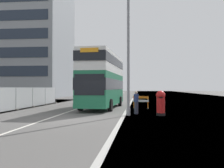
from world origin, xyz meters
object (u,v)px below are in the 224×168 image
(car_oncoming_near, at_px, (95,93))
(double_decker_bus, at_px, (103,80))
(pedestrian_at_kerb, at_px, (136,102))
(red_pillar_postbox, at_px, (161,102))
(roadworks_barrier, at_px, (141,101))
(car_receding_mid, at_px, (101,92))
(car_receding_far, at_px, (107,92))
(lamppost_foreground, at_px, (128,51))

(car_oncoming_near, bearing_deg, double_decker_bus, -77.95)
(pedestrian_at_kerb, bearing_deg, red_pillar_postbox, -27.52)
(car_oncoming_near, bearing_deg, roadworks_barrier, -69.00)
(car_oncoming_near, height_order, car_receding_mid, car_receding_mid)
(double_decker_bus, height_order, car_oncoming_near, double_decker_bus)
(red_pillar_postbox, height_order, car_oncoming_near, car_oncoming_near)
(red_pillar_postbox, xyz_separation_m, roadworks_barrier, (-1.30, 5.71, -0.25))
(double_decker_bus, relative_size, roadworks_barrier, 7.40)
(red_pillar_postbox, bearing_deg, car_receding_far, 102.14)
(lamppost_foreground, bearing_deg, pedestrian_at_kerb, 62.93)
(red_pillar_postbox, distance_m, car_receding_far, 42.47)
(double_decker_bus, distance_m, lamppost_foreground, 6.89)
(roadworks_barrier, relative_size, car_oncoming_near, 0.35)
(double_decker_bus, xyz_separation_m, car_oncoming_near, (-4.26, 19.96, -1.67))
(lamppost_foreground, height_order, car_oncoming_near, lamppost_foreground)
(car_oncoming_near, relative_size, pedestrian_at_kerb, 2.49)
(lamppost_foreground, distance_m, red_pillar_postbox, 4.11)
(lamppost_foreground, bearing_deg, roadworks_barrier, 81.34)
(lamppost_foreground, height_order, car_receding_far, lamppost_foreground)
(red_pillar_postbox, bearing_deg, lamppost_foreground, -176.05)
(lamppost_foreground, bearing_deg, car_receding_far, 99.18)
(double_decker_bus, distance_m, car_receding_far, 35.82)
(double_decker_bus, xyz_separation_m, pedestrian_at_kerb, (3.13, -5.11, -1.81))
(roadworks_barrier, xyz_separation_m, car_receding_far, (-7.63, 35.80, 0.30))
(red_pillar_postbox, height_order, pedestrian_at_kerb, red_pillar_postbox)
(red_pillar_postbox, bearing_deg, double_decker_bus, 128.79)
(pedestrian_at_kerb, bearing_deg, lamppost_foreground, -117.07)
(car_oncoming_near, height_order, car_receding_far, car_receding_far)
(car_receding_mid, bearing_deg, roadworks_barrier, -74.71)
(pedestrian_at_kerb, bearing_deg, double_decker_bus, 121.52)
(car_receding_mid, xyz_separation_m, car_receding_far, (0.33, 6.68, -0.06))
(lamppost_foreground, height_order, car_receding_mid, lamppost_foreground)
(roadworks_barrier, height_order, car_oncoming_near, car_oncoming_near)
(lamppost_foreground, relative_size, pedestrian_at_kerb, 5.61)
(lamppost_foreground, bearing_deg, double_decker_bus, 113.06)
(lamppost_foreground, height_order, roadworks_barrier, lamppost_foreground)
(lamppost_foreground, distance_m, roadworks_barrier, 7.00)
(car_receding_mid, xyz_separation_m, pedestrian_at_kerb, (7.59, -33.97, -0.21))
(car_oncoming_near, xyz_separation_m, pedestrian_at_kerb, (7.39, -25.07, -0.14))
(car_receding_mid, height_order, car_receding_far, car_receding_mid)
(red_pillar_postbox, xyz_separation_m, car_receding_mid, (-9.26, 34.84, 0.11))
(roadworks_barrier, bearing_deg, car_receding_far, 102.03)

